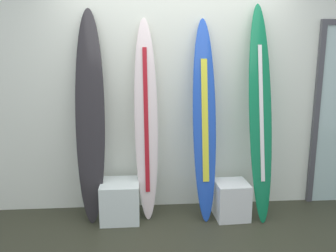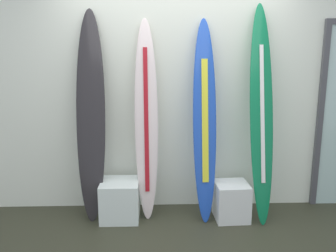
% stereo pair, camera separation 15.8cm
% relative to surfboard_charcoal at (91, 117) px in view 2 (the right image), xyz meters
% --- Properties ---
extents(wall_back, '(7.20, 0.20, 2.80)m').
position_rel_surfboard_charcoal_xyz_m(wall_back, '(0.89, 0.32, 0.32)').
color(wall_back, white).
rests_on(wall_back, ground).
extents(surfboard_charcoal, '(0.30, 0.42, 2.18)m').
position_rel_surfboard_charcoal_xyz_m(surfboard_charcoal, '(0.00, 0.00, 0.00)').
color(surfboard_charcoal, '#282528').
rests_on(surfboard_charcoal, ground).
extents(surfboard_ivory, '(0.27, 0.39, 2.08)m').
position_rel_surfboard_charcoal_xyz_m(surfboard_ivory, '(0.57, 0.02, -0.05)').
color(surfboard_ivory, silver).
rests_on(surfboard_ivory, ground).
extents(surfboard_cobalt, '(0.25, 0.48, 2.09)m').
position_rel_surfboard_charcoal_xyz_m(surfboard_cobalt, '(1.17, -0.04, -0.05)').
color(surfboard_cobalt, blue).
rests_on(surfboard_cobalt, ground).
extents(surfboard_emerald, '(0.25, 0.55, 2.23)m').
position_rel_surfboard_charcoal_xyz_m(surfboard_emerald, '(1.75, -0.08, 0.04)').
color(surfboard_emerald, '#107244').
rests_on(surfboard_emerald, ground).
extents(display_block_left, '(0.40, 0.40, 0.41)m').
position_rel_surfboard_charcoal_xyz_m(display_block_left, '(0.28, -0.09, -0.87)').
color(display_block_left, white).
rests_on(display_block_left, ground).
extents(display_block_center, '(0.36, 0.36, 0.39)m').
position_rel_surfboard_charcoal_xyz_m(display_block_center, '(1.46, -0.14, -0.88)').
color(display_block_center, white).
rests_on(display_block_center, ground).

